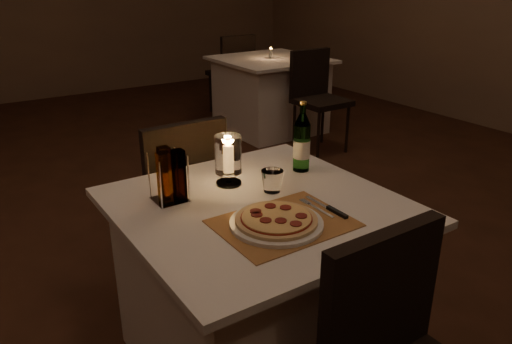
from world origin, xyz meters
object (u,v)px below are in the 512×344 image
water_bottle (302,143)px  neighbor_table_right (270,94)px  main_table (259,286)px  chair_far (179,186)px  tumbler (272,181)px  plate (276,223)px  pizza (276,219)px  hurricane_candle (228,156)px

water_bottle → neighbor_table_right: (1.63, 2.54, -0.49)m
main_table → water_bottle: water_bottle is taller
water_bottle → main_table: bearing=-152.2°
chair_far → water_bottle: 0.71m
chair_far → tumbler: size_ratio=10.33×
neighbor_table_right → plate: bearing=-124.9°
plate → pizza: 0.02m
chair_far → neighbor_table_right: 2.81m
plate → pizza: (0.00, 0.00, 0.02)m
plate → pizza: size_ratio=1.14×
pizza → tumbler: 0.29m
plate → neighbor_table_right: size_ratio=0.32×
tumbler → main_table: bearing=-148.6°
main_table → tumbler: size_ratio=11.47×
chair_far → tumbler: 0.70m
chair_far → hurricane_candle: 0.58m
main_table → pizza: bearing=-105.5°
plate → tumbler: tumbler is taller
main_table → chair_far: bearing=90.0°
tumbler → chair_far: bearing=99.2°
main_table → hurricane_candle: (-0.00, 0.22, 0.49)m
main_table → pizza: size_ratio=3.57×
hurricane_candle → main_table: bearing=-89.9°
main_table → pizza: 0.44m
main_table → plate: plate is taller
pizza → water_bottle: (0.39, 0.36, 0.10)m
hurricane_candle → water_bottle: bearing=-6.6°
pizza → tumbler: tumbler is taller
tumbler → hurricane_candle: hurricane_candle is taller
main_table → plate: (-0.05, -0.18, 0.38)m
pizza → tumbler: size_ratio=3.21×
main_table → chair_far: 0.74m
neighbor_table_right → hurricane_candle: bearing=-128.2°
pizza → tumbler: bearing=57.5°
chair_far → water_bottle: bearing=-57.4°
tumbler → plate: bearing=-122.5°
chair_far → water_bottle: water_bottle is taller
hurricane_candle → neighbor_table_right: size_ratio=0.21×
tumbler → neighbor_table_right: 3.27m
plate → chair_far: bearing=86.8°
chair_far → tumbler: chair_far is taller
pizza → neighbor_table_right: bearing=55.1°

